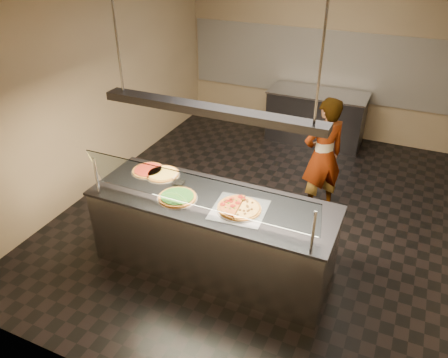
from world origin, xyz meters
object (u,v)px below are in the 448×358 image
at_px(half_pizza_pepperoni, 230,204).
at_px(heat_lamp_housing, 211,110).
at_px(sneeze_guard, 197,192).
at_px(half_pizza_sausage, 249,210).
at_px(pizza_tomato, 148,170).
at_px(prep_table, 316,117).
at_px(worker, 323,156).
at_px(perforated_tray, 239,209).
at_px(pizza_spinach, 177,197).
at_px(serving_counter, 213,234).
at_px(pizza_spatula, 177,178).
at_px(pizza_cheese, 163,174).

relative_size(half_pizza_pepperoni, heat_lamp_housing, 0.20).
relative_size(sneeze_guard, half_pizza_sausage, 5.25).
height_order(pizza_tomato, prep_table, pizza_tomato).
bearing_deg(worker, half_pizza_sausage, 34.28).
xyz_separation_m(perforated_tray, pizza_spinach, (-0.69, -0.07, 0.01)).
bearing_deg(perforated_tray, half_pizza_pepperoni, 178.96).
distance_m(serving_counter, perforated_tray, 0.58).
bearing_deg(perforated_tray, serving_counter, 169.76).
bearing_deg(worker, pizza_spatula, 3.90).
distance_m(half_pizza_pepperoni, prep_table, 3.93).
height_order(half_pizza_pepperoni, heat_lamp_housing, heat_lamp_housing).
distance_m(pizza_spatula, heat_lamp_housing, 1.15).
relative_size(prep_table, heat_lamp_housing, 0.74).
bearing_deg(serving_counter, pizza_spinach, -159.19).
height_order(pizza_cheese, prep_table, pizza_cheese).
height_order(pizza_spinach, pizza_tomato, pizza_spinach).
distance_m(serving_counter, sneeze_guard, 0.83).
relative_size(pizza_tomato, worker, 0.25).
bearing_deg(prep_table, serving_counter, -93.42).
bearing_deg(perforated_tray, half_pizza_sausage, 1.04).
xyz_separation_m(worker, heat_lamp_housing, (-0.82, -1.70, 1.13)).
bearing_deg(half_pizza_pepperoni, pizza_tomato, 165.73).
relative_size(perforated_tray, prep_table, 0.35).
distance_m(sneeze_guard, worker, 2.24).
bearing_deg(perforated_tray, pizza_spinach, -174.10).
relative_size(perforated_tray, worker, 0.36).
height_order(pizza_spinach, prep_table, pizza_spinach).
bearing_deg(pizza_cheese, pizza_spatula, -11.47).
bearing_deg(half_pizza_pepperoni, worker, 71.59).
distance_m(prep_table, heat_lamp_housing, 4.12).
height_order(half_pizza_pepperoni, worker, worker).
bearing_deg(pizza_cheese, sneeze_guard, -37.41).
height_order(perforated_tray, pizza_spatula, pizza_spatula).
height_order(pizza_spinach, pizza_cheese, pizza_spinach).
relative_size(sneeze_guard, pizza_spatula, 10.57).
distance_m(prep_table, worker, 2.24).
xyz_separation_m(sneeze_guard, half_pizza_sausage, (0.45, 0.28, -0.27)).
xyz_separation_m(half_pizza_pepperoni, pizza_spatula, (-0.78, 0.25, -0.01)).
bearing_deg(serving_counter, half_pizza_sausage, -7.55).
bearing_deg(pizza_cheese, heat_lamp_housing, -17.39).
relative_size(half_pizza_sausage, pizza_cheese, 1.13).
height_order(pizza_cheese, heat_lamp_housing, heat_lamp_housing).
bearing_deg(prep_table, perforated_tray, -88.35).
xyz_separation_m(pizza_spinach, heat_lamp_housing, (0.35, 0.13, 1.00)).
height_order(half_pizza_sausage, worker, worker).
relative_size(perforated_tray, heat_lamp_housing, 0.26).
bearing_deg(perforated_tray, pizza_cheese, 164.78).
distance_m(serving_counter, pizza_spinach, 0.61).
height_order(sneeze_guard, half_pizza_pepperoni, sneeze_guard).
bearing_deg(worker, prep_table, -118.54).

